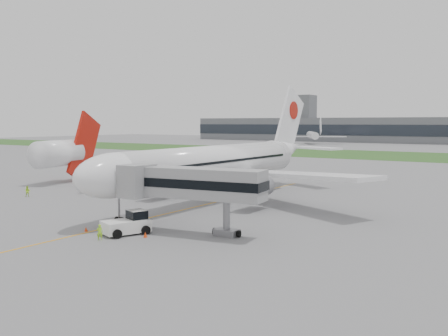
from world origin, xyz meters
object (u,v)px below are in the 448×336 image
Objects in this scene: pushback_tug at (129,223)px; ground_crew_near at (100,232)px; neighbor_aircraft at (61,153)px; jet_bridge at (189,184)px; airliner at (219,162)px.

ground_crew_near is (-0.36, -3.61, -0.31)m from pushback_tug.
neighbor_aircraft is at bearing -76.19° from ground_crew_near.
jet_bridge reaches higher than ground_crew_near.
airliner reaches higher than neighbor_aircraft.
pushback_tug is 3.64m from ground_crew_near.
airliner is 10.32× the size of pushback_tug.
neighbor_aircraft reaches higher than pushback_tug.
jet_bridge is (5.10, 3.36, 4.07)m from pushback_tug.
airliner is 3.03× the size of neighbor_aircraft.
neighbor_aircraft reaches higher than ground_crew_near.
neighbor_aircraft is (-40.99, 24.39, 4.61)m from pushback_tug.
ground_crew_near is at bearing -50.00° from neighbor_aircraft.
neighbor_aircraft reaches higher than jet_bridge.
jet_bridge is 50.66m from neighbor_aircraft.
jet_bridge is at bearing -169.73° from ground_crew_near.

